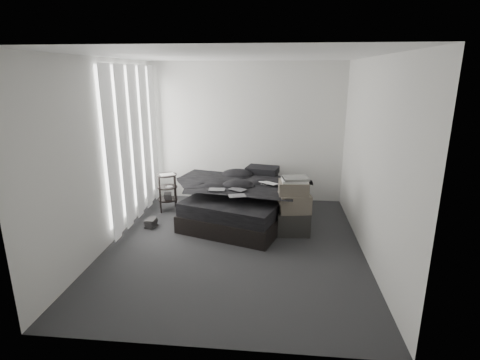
# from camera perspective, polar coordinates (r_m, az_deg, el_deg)

# --- Properties ---
(floor) EXTENTS (3.60, 4.20, 0.01)m
(floor) POSITION_cam_1_polar(r_m,az_deg,el_deg) (5.47, -0.85, -9.91)
(floor) COLOR #2A2A2C
(floor) RESTS_ON ground
(ceiling) EXTENTS (3.60, 4.20, 0.01)m
(ceiling) POSITION_cam_1_polar(r_m,az_deg,el_deg) (4.92, -0.99, 18.42)
(ceiling) COLOR white
(ceiling) RESTS_ON ground
(wall_back) EXTENTS (3.60, 0.01, 2.60)m
(wall_back) POSITION_cam_1_polar(r_m,az_deg,el_deg) (7.09, 1.06, 7.19)
(wall_back) COLOR silver
(wall_back) RESTS_ON ground
(wall_front) EXTENTS (3.60, 0.01, 2.60)m
(wall_front) POSITION_cam_1_polar(r_m,az_deg,el_deg) (3.05, -5.50, -5.17)
(wall_front) COLOR silver
(wall_front) RESTS_ON ground
(wall_left) EXTENTS (0.01, 4.20, 2.60)m
(wall_left) POSITION_cam_1_polar(r_m,az_deg,el_deg) (5.54, -19.78, 3.69)
(wall_left) COLOR silver
(wall_left) RESTS_ON ground
(wall_right) EXTENTS (0.01, 4.20, 2.60)m
(wall_right) POSITION_cam_1_polar(r_m,az_deg,el_deg) (5.16, 19.40, 2.85)
(wall_right) COLOR silver
(wall_right) RESTS_ON ground
(window_left) EXTENTS (0.02, 2.00, 2.30)m
(window_left) POSITION_cam_1_polar(r_m,az_deg,el_deg) (6.33, -16.23, 5.92)
(window_left) COLOR white
(window_left) RESTS_ON wall_left
(curtain_left) EXTENTS (0.06, 2.12, 2.48)m
(curtain_left) POSITION_cam_1_polar(r_m,az_deg,el_deg) (6.33, -15.76, 5.31)
(curtain_left) COLOR white
(curtain_left) RESTS_ON wall_left
(bed) EXTENTS (2.06, 2.36, 0.27)m
(bed) POSITION_cam_1_polar(r_m,az_deg,el_deg) (6.35, 0.71, -4.80)
(bed) COLOR black
(bed) RESTS_ON floor
(mattress) EXTENTS (1.99, 2.29, 0.21)m
(mattress) POSITION_cam_1_polar(r_m,az_deg,el_deg) (6.26, 0.72, -2.75)
(mattress) COLOR black
(mattress) RESTS_ON bed
(duvet) EXTENTS (1.93, 2.08, 0.23)m
(duvet) POSITION_cam_1_polar(r_m,az_deg,el_deg) (6.15, 0.54, -0.93)
(duvet) COLOR black
(duvet) RESTS_ON mattress
(pillow_lower) EXTENTS (0.70, 0.58, 0.13)m
(pillow_lower) POSITION_cam_1_polar(r_m,az_deg,el_deg) (6.91, 2.94, 0.56)
(pillow_lower) COLOR black
(pillow_lower) RESTS_ON mattress
(pillow_upper) EXTENTS (0.63, 0.50, 0.13)m
(pillow_upper) POSITION_cam_1_polar(r_m,az_deg,el_deg) (6.84, 3.42, 1.51)
(pillow_upper) COLOR black
(pillow_upper) RESTS_ON pillow_lower
(laptop) EXTENTS (0.38, 0.35, 0.03)m
(laptop) POSITION_cam_1_polar(r_m,az_deg,el_deg) (6.07, 4.08, 0.05)
(laptop) COLOR silver
(laptop) RESTS_ON duvet
(comic_a) EXTENTS (0.26, 0.18, 0.01)m
(comic_a) POSITION_cam_1_polar(r_m,az_deg,el_deg) (5.81, -3.56, -0.78)
(comic_a) COLOR black
(comic_a) RESTS_ON duvet
(comic_b) EXTENTS (0.30, 0.27, 0.01)m
(comic_b) POSITION_cam_1_polar(r_m,az_deg,el_deg) (5.80, -0.37, -0.69)
(comic_b) COLOR black
(comic_b) RESTS_ON duvet
(comic_c) EXTENTS (0.29, 0.23, 0.01)m
(comic_c) POSITION_cam_1_polar(r_m,az_deg,el_deg) (5.50, -0.46, -1.58)
(comic_c) COLOR black
(comic_c) RESTS_ON duvet
(side_stand) EXTENTS (0.46, 0.46, 0.66)m
(side_stand) POSITION_cam_1_polar(r_m,az_deg,el_deg) (6.81, -10.97, -1.89)
(side_stand) COLOR black
(side_stand) RESTS_ON floor
(papers) EXTENTS (0.31, 0.29, 0.01)m
(papers) POSITION_cam_1_polar(r_m,az_deg,el_deg) (6.71, -11.03, 0.81)
(papers) COLOR white
(papers) RESTS_ON side_stand
(floor_books) EXTENTS (0.17, 0.22, 0.14)m
(floor_books) POSITION_cam_1_polar(r_m,az_deg,el_deg) (6.21, -13.40, -6.38)
(floor_books) COLOR black
(floor_books) RESTS_ON floor
(box_lower) EXTENTS (0.52, 0.43, 0.36)m
(box_lower) POSITION_cam_1_polar(r_m,az_deg,el_deg) (5.84, 8.05, -6.38)
(box_lower) COLOR black
(box_lower) RESTS_ON floor
(box_mid) EXTENTS (0.51, 0.43, 0.28)m
(box_mid) POSITION_cam_1_polar(r_m,az_deg,el_deg) (5.72, 8.30, -3.45)
(box_mid) COLOR #5D5449
(box_mid) RESTS_ON box_lower
(box_upper) EXTENTS (0.45, 0.37, 0.19)m
(box_upper) POSITION_cam_1_polar(r_m,az_deg,el_deg) (5.65, 8.16, -1.16)
(box_upper) COLOR #5D5449
(box_upper) RESTS_ON box_mid
(art_book_white) EXTENTS (0.40, 0.33, 0.04)m
(art_book_white) POSITION_cam_1_polar(r_m,az_deg,el_deg) (5.62, 8.32, -0.04)
(art_book_white) COLOR silver
(art_book_white) RESTS_ON box_upper
(art_book_snake) EXTENTS (0.41, 0.35, 0.03)m
(art_book_snake) POSITION_cam_1_polar(r_m,az_deg,el_deg) (5.60, 8.45, 0.28)
(art_book_snake) COLOR silver
(art_book_snake) RESTS_ON art_book_white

